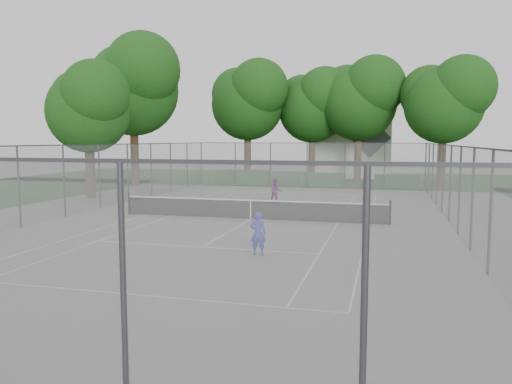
% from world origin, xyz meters
% --- Properties ---
extents(ground, '(120.00, 120.00, 0.00)m').
position_xyz_m(ground, '(0.00, 0.00, 0.00)').
color(ground, slate).
rests_on(ground, ground).
extents(grass_far, '(60.00, 20.00, 0.00)m').
position_xyz_m(grass_far, '(0.00, 26.00, 0.00)').
color(grass_far, '#184012').
rests_on(grass_far, ground).
extents(court_markings, '(11.03, 23.83, 0.01)m').
position_xyz_m(court_markings, '(0.00, 0.00, 0.01)').
color(court_markings, beige).
rests_on(court_markings, ground).
extents(tennis_net, '(12.87, 0.10, 1.10)m').
position_xyz_m(tennis_net, '(0.00, 0.00, 0.51)').
color(tennis_net, black).
rests_on(tennis_net, ground).
extents(perimeter_fence, '(18.08, 34.08, 3.52)m').
position_xyz_m(perimeter_fence, '(0.00, 0.00, 1.81)').
color(perimeter_fence, '#38383D').
rests_on(perimeter_fence, ground).
extents(tree_far_left, '(7.68, 7.01, 11.04)m').
position_xyz_m(tree_far_left, '(-6.40, 22.47, 7.59)').
color(tree_far_left, '#3A2715').
rests_on(tree_far_left, ground).
extents(tree_far_midleft, '(7.21, 6.58, 10.36)m').
position_xyz_m(tree_far_midleft, '(-0.62, 24.23, 7.12)').
color(tree_far_midleft, '#3A2715').
rests_on(tree_far_midleft, ground).
extents(tree_far_midright, '(7.64, 6.98, 10.98)m').
position_xyz_m(tree_far_midright, '(3.73, 22.98, 7.55)').
color(tree_far_midright, '#3A2715').
rests_on(tree_far_midright, ground).
extents(tree_far_right, '(7.14, 6.52, 10.26)m').
position_xyz_m(tree_far_right, '(10.53, 20.08, 7.05)').
color(tree_far_right, '#3A2715').
rests_on(tree_far_right, ground).
extents(tree_side_back, '(8.46, 7.73, 12.16)m').
position_xyz_m(tree_side_back, '(-13.83, 14.57, 8.36)').
color(tree_side_back, '#3A2715').
rests_on(tree_side_back, ground).
extents(tree_side_front, '(6.06, 5.54, 8.71)m').
position_xyz_m(tree_side_front, '(-12.36, 5.89, 5.98)').
color(tree_side_front, '#3A2715').
rests_on(tree_side_front, ground).
extents(hedge_left, '(4.58, 1.37, 1.15)m').
position_xyz_m(hedge_left, '(-5.76, 18.64, 0.57)').
color(hedge_left, '#194F1B').
rests_on(hedge_left, ground).
extents(hedge_mid, '(3.42, 0.98, 1.07)m').
position_xyz_m(hedge_mid, '(1.15, 17.99, 0.54)').
color(hedge_mid, '#194F1B').
rests_on(hedge_mid, ground).
extents(hedge_right, '(3.39, 1.24, 1.02)m').
position_xyz_m(hedge_right, '(6.94, 17.97, 0.51)').
color(hedge_right, '#194F1B').
rests_on(hedge_right, ground).
extents(house, '(7.84, 6.07, 9.75)m').
position_xyz_m(house, '(2.63, 29.11, 3.93)').
color(house, white).
rests_on(house, ground).
extents(girl_player, '(0.54, 0.37, 1.43)m').
position_xyz_m(girl_player, '(2.19, -7.05, 0.72)').
color(girl_player, '#2D32AC').
rests_on(girl_player, ground).
extents(woman_player, '(0.86, 0.77, 1.48)m').
position_xyz_m(woman_player, '(-0.14, 6.05, 0.74)').
color(woman_player, '#692366').
rests_on(woman_player, ground).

